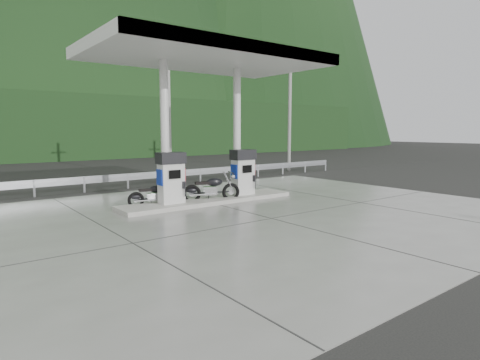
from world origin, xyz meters
TOP-DOWN VIEW (x-y plane):
  - ground at (0.00, 0.00)m, footprint 160.00×160.00m
  - forecourt_apron at (0.00, 0.00)m, footprint 18.00×14.00m
  - pump_island at (0.00, 2.50)m, footprint 7.00×1.40m
  - gas_pump_left at (-1.60, 2.50)m, footprint 0.95×0.55m
  - gas_pump_right at (1.60, 2.50)m, footprint 0.95×0.55m
  - canopy_column_left at (-1.60, 2.90)m, footprint 0.30×0.30m
  - canopy_column_right at (1.60, 2.90)m, footprint 0.30×0.30m
  - canopy_roof at (0.00, 2.50)m, footprint 8.50×5.00m
  - guardrail at (0.00, 8.00)m, footprint 26.00×0.16m
  - road at (0.00, 11.50)m, footprint 60.00×7.00m
  - utility_pole_b at (2.00, 9.50)m, footprint 0.22×0.22m
  - utility_pole_c at (11.00, 9.50)m, footprint 0.22×0.22m
  - tree_band at (0.00, 30.00)m, footprint 80.00×6.00m
  - forested_hills at (0.00, 60.00)m, footprint 100.00×40.00m
  - motorcycle_left at (-2.03, 3.02)m, footprint 1.81×0.90m
  - motorcycle_right at (0.14, 2.57)m, footprint 2.17×1.33m

SIDE VIEW (x-z plane):
  - ground at x=0.00m, z-range 0.00..0.00m
  - forested_hills at x=0.00m, z-range -70.00..70.00m
  - road at x=0.00m, z-range 0.00..0.01m
  - forecourt_apron at x=0.00m, z-range 0.00..0.02m
  - pump_island at x=0.00m, z-range 0.02..0.17m
  - motorcycle_left at x=-2.03m, z-range 0.02..0.84m
  - motorcycle_right at x=0.14m, z-range 0.02..1.00m
  - guardrail at x=0.00m, z-range 0.00..1.42m
  - gas_pump_left at x=-1.60m, z-range 0.17..1.97m
  - gas_pump_right at x=1.60m, z-range 0.17..1.97m
  - canopy_column_left at x=-1.60m, z-range 0.17..5.17m
  - canopy_column_right at x=1.60m, z-range 0.17..5.17m
  - tree_band at x=0.00m, z-range 0.00..6.00m
  - utility_pole_b at x=2.00m, z-range 0.00..8.00m
  - utility_pole_c at x=11.00m, z-range 0.00..8.00m
  - canopy_roof at x=0.00m, z-range 5.17..5.57m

